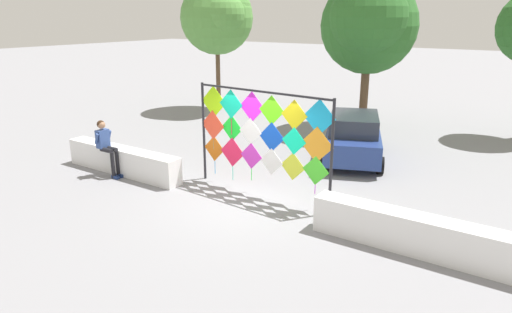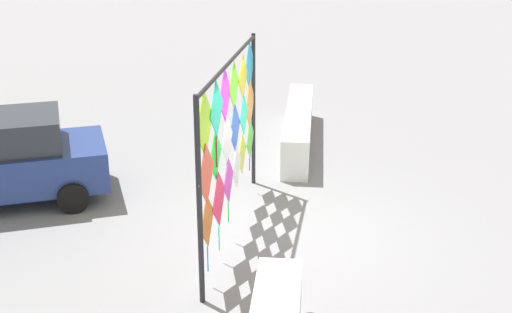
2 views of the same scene
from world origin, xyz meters
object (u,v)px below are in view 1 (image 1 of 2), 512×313
parked_car (353,136)px  tree_far_right (219,16)px  kite_display_rack (261,131)px  tree_broadleaf (368,25)px  seated_vendor (106,144)px

parked_car → tree_far_right: size_ratio=0.69×
kite_display_rack → tree_far_right: (-7.66, 8.14, 2.75)m
kite_display_rack → tree_broadleaf: 8.57m
kite_display_rack → tree_far_right: tree_far_right is taller
parked_car → tree_broadleaf: (-1.28, 4.03, 3.35)m
seated_vendor → tree_broadleaf: 10.71m
tree_far_right → tree_broadleaf: bearing=0.6°
seated_vendor → parked_car: bearing=46.1°
tree_broadleaf → kite_display_rack: bearing=-86.5°
kite_display_rack → tree_far_right: size_ratio=0.68×
parked_car → tree_far_right: 10.02m
kite_display_rack → seated_vendor: size_ratio=2.52×
seated_vendor → parked_car: size_ratio=0.39×
parked_car → tree_broadleaf: 5.39m
tree_far_right → tree_broadleaf: (7.15, 0.07, -0.34)m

